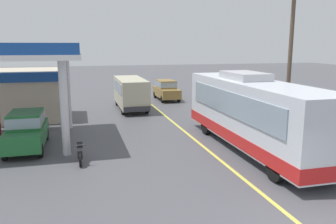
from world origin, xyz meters
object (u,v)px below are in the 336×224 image
(motorcycle_parked_forecourt, at_px, (80,152))
(car_trailing_behind_bus, at_px, (166,89))
(minibus_opposing_lane, at_px, (131,91))
(car_at_pump, at_px, (27,129))
(coach_bus_main, at_px, (253,115))
(pedestrian_near_pump, at_px, (36,133))

(motorcycle_parked_forecourt, distance_m, car_trailing_behind_bus, 17.65)
(motorcycle_parked_forecourt, bearing_deg, minibus_opposing_lane, 71.39)
(car_at_pump, distance_m, minibus_opposing_lane, 11.29)
(coach_bus_main, distance_m, car_at_pump, 11.02)
(coach_bus_main, xyz_separation_m, car_at_pump, (-10.62, 2.86, -0.71))
(coach_bus_main, distance_m, minibus_opposing_lane, 12.77)
(pedestrian_near_pump, bearing_deg, coach_bus_main, -12.43)
(minibus_opposing_lane, xyz_separation_m, car_trailing_behind_bus, (3.89, 3.91, -0.46))
(minibus_opposing_lane, distance_m, motorcycle_parked_forecourt, 12.56)
(car_trailing_behind_bus, bearing_deg, motorcycle_parked_forecourt, -116.56)
(car_at_pump, xyz_separation_m, minibus_opposing_lane, (6.48, 9.23, 0.46))
(car_at_pump, height_order, pedestrian_near_pump, car_at_pump)
(coach_bus_main, relative_size, car_at_pump, 2.63)
(car_at_pump, xyz_separation_m, pedestrian_near_pump, (0.49, -0.62, -0.08))
(coach_bus_main, bearing_deg, car_trailing_behind_bus, 90.87)
(car_at_pump, xyz_separation_m, car_trailing_behind_bus, (10.37, 13.14, 0.00))
(car_trailing_behind_bus, bearing_deg, minibus_opposing_lane, -134.86)
(pedestrian_near_pump, bearing_deg, motorcycle_parked_forecourt, -45.22)
(minibus_opposing_lane, relative_size, car_trailing_behind_bus, 1.46)
(coach_bus_main, relative_size, minibus_opposing_lane, 1.80)
(minibus_opposing_lane, bearing_deg, car_at_pump, -125.09)
(car_at_pump, relative_size, minibus_opposing_lane, 0.69)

